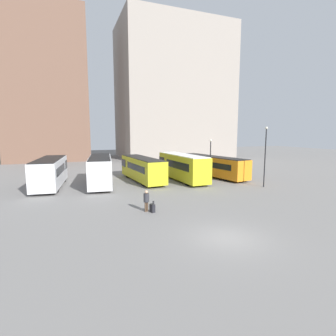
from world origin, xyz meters
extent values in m
plane|color=slate|center=(0.00, 0.00, 0.00)|extent=(160.00, 160.00, 0.00)
cube|color=brown|center=(-12.06, 50.12, 15.74)|extent=(16.51, 10.48, 31.48)
cube|color=gray|center=(17.00, 50.12, 15.87)|extent=(26.38, 17.68, 31.75)
cube|color=silver|center=(-10.37, 19.39, 1.70)|extent=(3.60, 9.69, 2.85)
cube|color=black|center=(-9.92, 23.25, 2.06)|extent=(2.75, 2.03, 1.08)
cube|color=black|center=(-10.47, 18.55, 2.06)|extent=(3.24, 6.31, 0.85)
cube|color=black|center=(-10.37, 19.39, 3.16)|extent=(3.38, 9.48, 0.08)
cylinder|color=black|center=(-10.03, 22.31, 0.50)|extent=(2.53, 1.27, 1.00)
cylinder|color=black|center=(-10.70, 16.48, 0.50)|extent=(2.53, 1.27, 1.00)
cube|color=silver|center=(-4.99, 18.39, 1.77)|extent=(3.66, 9.67, 2.98)
cube|color=black|center=(-4.48, 22.22, 2.14)|extent=(2.69, 2.05, 1.13)
cube|color=black|center=(-5.11, 17.55, 2.14)|extent=(3.25, 6.31, 0.89)
cube|color=black|center=(-4.99, 18.39, 3.29)|extent=(3.45, 9.45, 0.08)
cylinder|color=black|center=(-4.61, 21.28, 0.50)|extent=(2.45, 1.31, 1.01)
cylinder|color=black|center=(-5.38, 15.49, 0.50)|extent=(2.45, 1.31, 1.01)
cube|color=gold|center=(0.26, 19.31, 1.57)|extent=(3.17, 10.42, 2.62)
cube|color=black|center=(-0.05, 23.51, 1.90)|extent=(2.58, 2.06, 0.99)
cube|color=black|center=(0.33, 18.39, 1.90)|extent=(2.92, 6.73, 0.78)
cube|color=black|center=(0.26, 19.31, 2.92)|extent=(2.96, 10.20, 0.08)
cylinder|color=black|center=(0.02, 22.48, 0.48)|extent=(2.38, 1.13, 0.96)
cylinder|color=black|center=(0.49, 16.13, 0.48)|extent=(2.38, 1.13, 0.96)
cube|color=gold|center=(5.20, 17.91, 1.74)|extent=(2.76, 10.17, 2.98)
cube|color=black|center=(5.06, 22.05, 2.11)|extent=(2.53, 1.94, 1.13)
cube|color=black|center=(5.23, 17.01, 2.11)|extent=(2.68, 6.54, 0.89)
cube|color=white|center=(5.20, 17.91, 3.27)|extent=(2.56, 9.96, 0.08)
cylinder|color=black|center=(5.09, 21.04, 0.46)|extent=(2.37, 1.00, 0.92)
cylinder|color=black|center=(5.30, 14.79, 0.46)|extent=(2.37, 1.00, 0.92)
cube|color=orange|center=(10.37, 19.24, 1.49)|extent=(4.34, 12.21, 2.48)
cube|color=black|center=(9.57, 24.09, 1.80)|extent=(2.78, 2.57, 0.94)
cube|color=black|center=(10.54, 18.18, 1.80)|extent=(3.66, 7.96, 0.74)
cube|color=black|center=(10.37, 19.24, 2.76)|extent=(4.11, 11.94, 0.08)
cylinder|color=black|center=(9.76, 22.91, 0.45)|extent=(2.44, 1.27, 0.90)
cylinder|color=black|center=(10.97, 15.58, 0.45)|extent=(2.44, 1.27, 0.90)
cylinder|color=#4C3828|center=(-2.99, 6.66, 0.38)|extent=(0.19, 0.19, 0.77)
cylinder|color=#4C3828|center=(-2.83, 6.70, 0.38)|extent=(0.19, 0.19, 0.77)
cylinder|color=#2D2D33|center=(-2.91, 6.68, 1.10)|extent=(0.54, 0.54, 0.67)
sphere|color=tan|center=(-2.91, 6.68, 1.56)|extent=(0.25, 0.25, 0.25)
cube|color=black|center=(-2.55, 6.32, 0.32)|extent=(0.38, 0.49, 0.64)
cube|color=black|center=(-2.51, 6.17, 0.79)|extent=(0.15, 0.06, 0.29)
cylinder|color=black|center=(12.00, 10.79, 3.24)|extent=(0.12, 0.12, 6.49)
sphere|color=beige|center=(12.00, 10.79, 6.57)|extent=(0.28, 0.28, 0.28)
cylinder|color=black|center=(7.68, 15.26, 2.52)|extent=(0.12, 0.12, 5.05)
sphere|color=beige|center=(7.68, 15.26, 5.13)|extent=(0.28, 0.28, 0.28)
camera|label=1|loc=(-8.42, -12.31, 6.12)|focal=28.00mm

